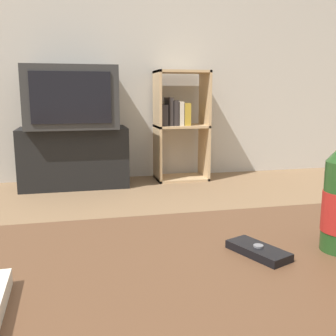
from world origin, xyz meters
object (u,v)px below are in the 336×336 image
at_px(tv_stand, 74,157).
at_px(television, 72,97).
at_px(cell_phone, 258,251).
at_px(bookshelf, 179,122).

height_order(tv_stand, television, television).
bearing_deg(tv_stand, television, -90.00).
bearing_deg(television, tv_stand, 90.00).
distance_m(tv_stand, television, 0.47).
xyz_separation_m(tv_stand, cell_phone, (0.33, -2.63, 0.24)).
xyz_separation_m(tv_stand, bookshelf, (0.88, 0.06, 0.26)).
xyz_separation_m(bookshelf, cell_phone, (-0.56, -2.69, -0.02)).
distance_m(television, cell_phone, 2.66).
distance_m(television, bookshelf, 0.91).
bearing_deg(television, cell_phone, -82.95).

